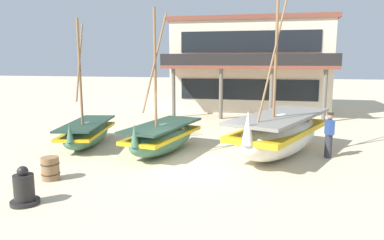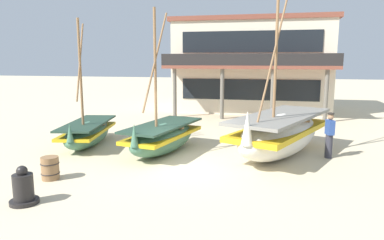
{
  "view_description": "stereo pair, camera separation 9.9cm",
  "coord_description": "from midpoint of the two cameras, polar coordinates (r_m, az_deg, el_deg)",
  "views": [
    {
      "loc": [
        2.68,
        -11.45,
        3.57
      ],
      "look_at": [
        0.0,
        1.0,
        1.4
      ],
      "focal_mm": 32.85,
      "sensor_mm": 36.0,
      "label": 1
    },
    {
      "loc": [
        2.78,
        -11.43,
        3.57
      ],
      "look_at": [
        0.0,
        1.0,
        1.4
      ],
      "focal_mm": 32.85,
      "sensor_mm": 36.0,
      "label": 2
    }
  ],
  "objects": [
    {
      "name": "fishing_boat_far_right",
      "position": [
        15.48,
        -16.41,
        -1.92
      ],
      "size": [
        2.13,
        4.22,
        5.2
      ],
      "color": "#427056",
      "rests_on": "ground"
    },
    {
      "name": "fishing_boat_centre_large",
      "position": [
        13.62,
        14.32,
        -2.08
      ],
      "size": [
        4.08,
        6.01,
        6.8
      ],
      "color": "silver",
      "rests_on": "ground"
    },
    {
      "name": "harbor_building_main",
      "position": [
        26.31,
        9.83,
        8.77
      ],
      "size": [
        10.94,
        8.72,
        6.42
      ],
      "color": "beige",
      "rests_on": "ground"
    },
    {
      "name": "capstan_winch",
      "position": [
        9.9,
        -25.44,
        -10.06
      ],
      "size": [
        0.71,
        0.71,
        0.99
      ],
      "color": "black",
      "rests_on": "ground"
    },
    {
      "name": "ground_plane",
      "position": [
        12.29,
        -0.79,
        -7.22
      ],
      "size": [
        120.0,
        120.0,
        0.0
      ],
      "primitive_type": "plane",
      "color": "beige"
    },
    {
      "name": "fisherman_by_hull",
      "position": [
        13.87,
        21.6,
        -2.4
      ],
      "size": [
        0.32,
        0.41,
        1.68
      ],
      "color": "#33333D",
      "rests_on": "ground"
    },
    {
      "name": "wooden_barrel",
      "position": [
        11.53,
        -21.81,
        -7.27
      ],
      "size": [
        0.56,
        0.56,
        0.7
      ],
      "color": "olive",
      "rests_on": "ground"
    },
    {
      "name": "fishing_boat_near_left",
      "position": [
        13.71,
        -4.54,
        -2.71
      ],
      "size": [
        2.36,
        4.35,
        5.43
      ],
      "color": "#427056",
      "rests_on": "ground"
    }
  ]
}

